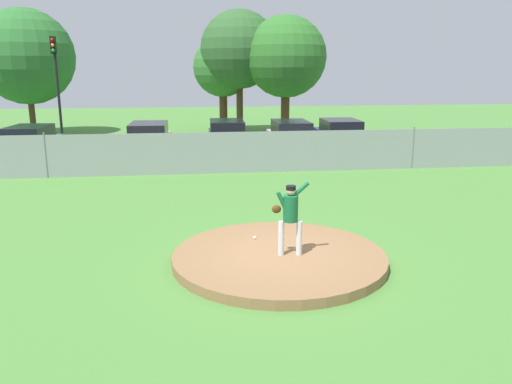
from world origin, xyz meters
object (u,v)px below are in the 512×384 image
at_px(parked_car_teal, 30,144).
at_px(parked_car_charcoal, 227,138).
at_px(parked_car_champagne, 149,141).
at_px(parked_car_navy, 340,137).
at_px(pitcher_youth, 290,213).
at_px(traffic_cone_orange, 425,146).
at_px(baseball, 255,238).
at_px(parked_car_silver, 291,138).
at_px(traffic_light_near, 56,73).

bearing_deg(parked_car_teal, parked_car_charcoal, 4.60).
bearing_deg(parked_car_champagne, parked_car_navy, 2.74).
distance_m(pitcher_youth, traffic_cone_orange, 17.47).
xyz_separation_m(baseball, parked_car_teal, (-8.85, 13.07, 0.51)).
xyz_separation_m(parked_car_champagne, parked_car_navy, (9.54, 0.46, -0.01)).
bearing_deg(parked_car_champagne, parked_car_silver, 2.61).
bearing_deg(pitcher_youth, traffic_cone_orange, 55.48).
height_order(parked_car_champagne, traffic_light_near, traffic_light_near).
bearing_deg(parked_car_navy, traffic_light_near, 164.70).
height_order(baseball, traffic_cone_orange, traffic_cone_orange).
bearing_deg(parked_car_charcoal, parked_car_navy, -1.64).
relative_size(baseball, parked_car_silver, 0.02).
xyz_separation_m(traffic_cone_orange, traffic_light_near, (-19.01, 4.40, 3.63)).
distance_m(pitcher_youth, parked_car_champagne, 14.89).
distance_m(baseball, parked_car_champagne, 13.63).
relative_size(parked_car_champagne, traffic_light_near, 0.80).
bearing_deg(parked_car_teal, parked_car_silver, 2.01).
height_order(parked_car_silver, parked_car_teal, parked_car_silver).
xyz_separation_m(parked_car_silver, traffic_light_near, (-12.02, 4.13, 3.11)).
height_order(parked_car_charcoal, parked_car_navy, parked_car_charcoal).
height_order(traffic_cone_orange, traffic_light_near, traffic_light_near).
bearing_deg(parked_car_teal, baseball, -55.89).
bearing_deg(traffic_light_near, parked_car_silver, -18.99).
bearing_deg(parked_car_navy, parked_car_silver, -176.91).
bearing_deg(pitcher_youth, parked_car_silver, 78.80).
relative_size(parked_car_silver, parked_car_teal, 1.05).
distance_m(parked_car_teal, traffic_light_near, 5.55).
bearing_deg(parked_car_charcoal, parked_car_champagne, -170.62).
bearing_deg(parked_car_champagne, baseball, -75.44).
bearing_deg(parked_car_teal, parked_car_navy, 2.20).
bearing_deg(parked_car_charcoal, parked_car_silver, -5.48).
xyz_separation_m(baseball, parked_car_champagne, (-3.42, 13.18, 0.54)).
distance_m(pitcher_youth, parked_car_teal, 17.09).
height_order(baseball, parked_car_silver, parked_car_silver).
distance_m(parked_car_charcoal, traffic_cone_orange, 10.20).
distance_m(parked_car_silver, parked_car_navy, 2.59).
distance_m(parked_car_silver, traffic_cone_orange, 7.01).
distance_m(pitcher_youth, traffic_light_near, 21.05).
height_order(parked_car_charcoal, parked_car_teal, parked_car_charcoal).
relative_size(baseball, parked_car_navy, 0.02).
xyz_separation_m(parked_car_teal, traffic_cone_orange, (19.37, 0.17, -0.51)).
bearing_deg(parked_car_navy, parked_car_charcoal, 178.36).
distance_m(parked_car_charcoal, parked_car_silver, 3.20).
xyz_separation_m(parked_car_navy, traffic_light_near, (-14.61, 3.99, 3.11)).
height_order(pitcher_youth, parked_car_navy, pitcher_youth).
distance_m(parked_car_navy, traffic_cone_orange, 4.45).
distance_m(baseball, traffic_cone_orange, 16.91).
height_order(pitcher_youth, parked_car_champagne, pitcher_youth).
relative_size(pitcher_youth, parked_car_teal, 0.37).
bearing_deg(parked_car_navy, baseball, -114.16).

